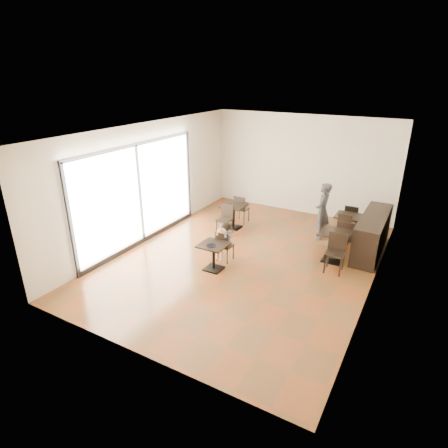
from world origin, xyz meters
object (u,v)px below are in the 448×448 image
Objects in this scene: child_chair at (225,246)px; cafe_table_mid at (334,246)px; cafe_table_back at (347,227)px; cafe_table_left at (233,217)px; chair_mid_a at (346,237)px; chair_left_a at (242,209)px; chair_back_a at (351,218)px; child at (225,242)px; chair_left_b at (224,220)px; chair_back_b at (342,231)px; child_table at (214,257)px; chair_mid_b at (335,254)px; adult_patron at (322,211)px.

child_chair is 1.03× the size of cafe_table_mid.
child_chair is 3.68m from cafe_table_back.
child_chair reaches higher than cafe_table_left.
chair_mid_a reaches higher than chair_left_a.
chair_mid_a is 1.08× the size of chair_left_a.
chair_back_a is (3.15, 0.89, -0.01)m from chair_left_a.
chair_mid_a reaches higher than cafe_table_left.
child is 1.39× the size of cafe_table_left.
chair_mid_a is at bearing -143.49° from child_chair.
chair_mid_a is at bearing 169.53° from chair_left_a.
child_chair is 0.92× the size of chair_left_a.
cafe_table_back is at bearing 91.08° from cafe_table_mid.
chair_left_b reaches higher than cafe_table_left.
cafe_table_back is at bearing -82.23° from chair_mid_a.
child reaches higher than chair_back_b.
cafe_table_left is at bearing -164.28° from cafe_table_back.
child is at bearing 53.88° from chair_back_a.
chair_back_b is at bearing 88.36° from chair_back_a.
chair_mid_b reaches higher than child_table.
chair_left_b is 3.72m from chair_back_a.
chair_mid_b is at bearing 23.52° from adult_patron.
child_table is 0.77× the size of chair_left_a.
chair_mid_a reaches higher than cafe_table_mid.
cafe_table_mid is 0.58m from chair_mid_b.
child is 3.27m from chair_back_b.
chair_mid_b is 1.54m from chair_back_b.
cafe_table_back is 2.09m from chair_mid_b.
chair_mid_b is 1.08× the size of chair_left_b.
chair_back_a is at bearing 24.52° from cafe_table_left.
cafe_table_left reaches higher than child_table.
cafe_table_left is (-3.18, 0.65, -0.03)m from cafe_table_mid.
chair_left_a is at bearing 14.08° from chair_back_a.
cafe_table_left is 0.77× the size of chair_mid_b.
chair_mid_b reaches higher than chair_left_a.
child_chair is 2.70m from cafe_table_mid.
child reaches higher than child_table.
child_chair is 3.27m from chair_back_b.
child_chair reaches higher than child_table.
cafe_table_back is (2.33, 2.85, -0.05)m from child_chair.
chair_back_b is at bearing -90.00° from cafe_table_back.
child_chair is (-0.00, 0.55, 0.07)m from child_table.
child_chair reaches higher than cafe_table_mid.
adult_patron reaches higher than cafe_table_mid.
chair_left_b reaches higher than cafe_table_mid.
adult_patron reaches higher than child_table.
cafe_table_back is (0.65, 0.30, -0.45)m from adult_patron.
child_table is 3.01m from cafe_table_mid.
chair_back_a is (-0.03, 2.08, 0.03)m from cafe_table_mid.
chair_mid_b is at bearing 92.42° from chair_back_a.
chair_mid_a reaches higher than child_table.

